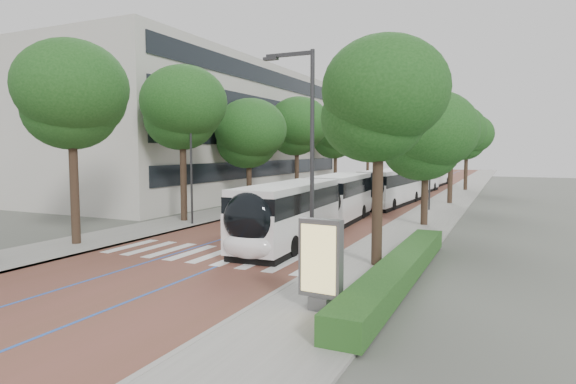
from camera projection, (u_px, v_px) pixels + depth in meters
ground at (197, 259)px, 21.62m from camera, size 160.00×160.00×0.00m
road at (394, 191)px, 57.74m from camera, size 11.00×140.00×0.02m
sidewalk_left at (335, 188)px, 60.89m from camera, size 4.00×140.00×0.12m
sidewalk_right at (460, 193)px, 54.58m from camera, size 4.00×140.00×0.12m
kerb_left at (350, 189)px, 60.09m from camera, size 0.20×140.00×0.14m
kerb_right at (443, 192)px, 55.38m from camera, size 0.20×140.00×0.14m
zebra_crossing at (213, 255)px, 22.44m from camera, size 10.55×3.60×0.01m
lane_line_left at (381, 190)px, 58.41m from camera, size 0.12×126.00×0.01m
lane_line_right at (408, 191)px, 57.07m from camera, size 0.12×126.00×0.01m
office_building at (200, 132)px, 54.49m from camera, size 18.11×40.00×14.00m
hedge at (400, 269)px, 17.75m from camera, size 1.20×14.00×0.80m
streetlight_near at (307, 153)px, 15.71m from camera, size 1.82×0.20×8.00m
streetlight_far at (428, 151)px, 38.28m from camera, size 1.82×0.20×8.00m
lamp_post_left at (191, 162)px, 31.05m from camera, size 0.14×0.14×8.00m
trees_left at (282, 131)px, 46.37m from camera, size 6.27×60.38×9.93m
trees_right at (444, 135)px, 38.32m from camera, size 5.93×47.37×8.91m
lead_bus at (314, 206)px, 28.08m from camera, size 3.32×18.49×3.20m
bus_queued_0 at (391, 187)px, 42.31m from camera, size 3.26×12.53×3.20m
bus_queued_1 at (416, 179)px, 54.71m from camera, size 3.29×12.53×3.20m
bus_queued_2 at (433, 174)px, 65.91m from camera, size 3.19×12.52×3.20m
ad_panel at (321, 262)px, 14.34m from camera, size 1.35×0.55×2.75m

